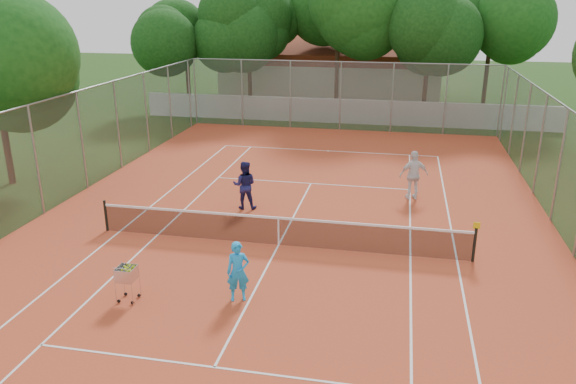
% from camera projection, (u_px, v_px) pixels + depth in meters
% --- Properties ---
extents(ground, '(120.00, 120.00, 0.00)m').
position_uv_depth(ground, '(279.00, 246.00, 17.87)').
color(ground, '#18350E').
rests_on(ground, ground).
extents(court_pad, '(18.00, 34.00, 0.02)m').
position_uv_depth(court_pad, '(279.00, 245.00, 17.87)').
color(court_pad, '#BC4524').
rests_on(court_pad, ground).
extents(court_lines, '(10.98, 23.78, 0.01)m').
position_uv_depth(court_lines, '(279.00, 245.00, 17.86)').
color(court_lines, white).
rests_on(court_lines, court_pad).
extents(tennis_net, '(11.88, 0.10, 0.98)m').
position_uv_depth(tennis_net, '(279.00, 231.00, 17.71)').
color(tennis_net, black).
rests_on(tennis_net, court_pad).
extents(perimeter_fence, '(18.00, 34.00, 4.00)m').
position_uv_depth(perimeter_fence, '(278.00, 186.00, 17.22)').
color(perimeter_fence, slate).
rests_on(perimeter_fence, ground).
extents(boundary_wall, '(26.00, 0.30, 1.50)m').
position_uv_depth(boundary_wall, '(343.00, 111.00, 35.23)').
color(boundary_wall, silver).
rests_on(boundary_wall, ground).
extents(clubhouse, '(16.40, 9.00, 4.40)m').
position_uv_depth(clubhouse, '(332.00, 69.00, 44.39)').
color(clubhouse, beige).
rests_on(clubhouse, ground).
extents(tropical_trees, '(29.00, 19.00, 10.00)m').
position_uv_depth(tropical_trees, '(350.00, 38.00, 36.61)').
color(tropical_trees, '#0C330D').
rests_on(tropical_trees, ground).
extents(player_near, '(0.68, 0.56, 1.61)m').
position_uv_depth(player_near, '(238.00, 272.00, 14.38)').
color(player_near, '#1C9EEE').
rests_on(player_near, court_pad).
extents(player_far_left, '(0.96, 0.80, 1.81)m').
position_uv_depth(player_far_left, '(245.00, 185.00, 20.73)').
color(player_far_left, navy).
rests_on(player_far_left, court_pad).
extents(player_far_right, '(1.21, 0.78, 1.92)m').
position_uv_depth(player_far_right, '(414.00, 175.00, 21.71)').
color(player_far_right, white).
rests_on(player_far_right, court_pad).
extents(ball_hopper, '(0.63, 0.63, 1.03)m').
position_uv_depth(ball_hopper, '(127.00, 282.00, 14.43)').
color(ball_hopper, silver).
rests_on(ball_hopper, court_pad).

